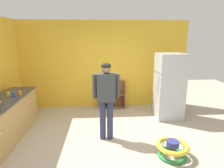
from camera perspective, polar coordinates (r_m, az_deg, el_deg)
ground_plane at (r=4.30m, az=-1.21°, el=-16.89°), size 12.00×12.00×0.00m
back_wall at (r=6.10m, az=-2.27°, el=5.69°), size 5.20×0.06×2.70m
kitchen_counter at (r=4.78m, az=-29.18°, el=-9.46°), size 0.65×2.41×0.90m
refrigerator at (r=5.48m, az=16.53°, el=-0.66°), size 0.73×0.68×1.78m
bookshelf at (r=6.13m, az=-0.50°, el=-3.63°), size 0.80×0.28×0.85m
standing_person at (r=4.06m, az=-1.73°, el=-3.19°), size 0.57×0.22×1.68m
baby_walker at (r=3.96m, az=17.39°, el=-17.82°), size 0.60×0.60×0.32m
yellow_cup at (r=4.92m, az=-28.28°, el=-2.62°), size 0.08×0.08×0.09m
orange_cup at (r=4.90m, az=-25.63°, el=-2.39°), size 0.08×0.08×0.09m
blue_cup at (r=4.82m, az=-26.94°, el=-2.78°), size 0.08×0.08×0.09m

